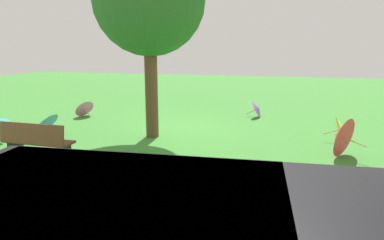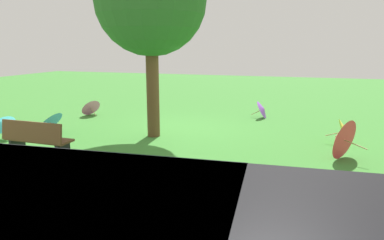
{
  "view_description": "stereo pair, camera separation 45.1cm",
  "coord_description": "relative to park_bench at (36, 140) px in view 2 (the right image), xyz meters",
  "views": [
    {
      "loc": [
        -3.06,
        9.56,
        2.52
      ],
      "look_at": [
        -0.88,
        1.01,
        0.6
      ],
      "focal_mm": 32.09,
      "sensor_mm": 36.0,
      "label": 1
    },
    {
      "loc": [
        -3.5,
        9.44,
        2.52
      ],
      "look_at": [
        -0.88,
        1.01,
        0.6
      ],
      "focal_mm": 32.09,
      "sensor_mm": 36.0,
      "label": 2
    }
  ],
  "objects": [
    {
      "name": "ground",
      "position": [
        -2.02,
        -3.41,
        -0.47
      ],
      "size": [
        40.0,
        40.0,
        0.0
      ],
      "primitive_type": "plane",
      "color": "#387A2D"
    },
    {
      "name": "park_bench",
      "position": [
        0.0,
        0.0,
        0.0
      ],
      "size": [
        1.61,
        0.53,
        0.9
      ],
      "color": "brown",
      "rests_on": "ground"
    },
    {
      "name": "shade_tree",
      "position": [
        -1.67,
        -2.69,
        3.21
      ],
      "size": [
        2.95,
        2.95,
        5.18
      ],
      "color": "brown",
      "rests_on": "ground"
    },
    {
      "name": "parasol_blue_0",
      "position": [
        1.28,
        -1.94,
        -0.07
      ],
      "size": [
        0.77,
        0.84,
        0.74
      ],
      "color": "tan",
      "rests_on": "ground"
    },
    {
      "name": "parasol_teal_0",
      "position": [
        2.18,
        -1.12,
        -0.02
      ],
      "size": [
        0.8,
        0.77,
        0.7
      ],
      "color": "tan",
      "rests_on": "ground"
    },
    {
      "name": "parasol_purple_0",
      "position": [
        -4.38,
        -6.11,
        -0.15
      ],
      "size": [
        0.63,
        0.68,
        0.63
      ],
      "color": "tan",
      "rests_on": "ground"
    },
    {
      "name": "parasol_pink_1",
      "position": [
        1.74,
        -4.71,
        -0.14
      ],
      "size": [
        0.79,
        0.87,
        0.65
      ],
      "color": "tan",
      "rests_on": "ground"
    },
    {
      "name": "parasol_teal_2",
      "position": [
        -4.27,
        0.66,
        -0.16
      ],
      "size": [
        0.79,
        0.71,
        0.6
      ],
      "color": "tan",
      "rests_on": "ground"
    },
    {
      "name": "parasol_yellow_1",
      "position": [
        -6.76,
        -3.36,
        -0.12
      ],
      "size": [
        0.64,
        0.7,
        0.7
      ],
      "color": "tan",
      "rests_on": "ground"
    },
    {
      "name": "parasol_red_1",
      "position": [
        -6.5,
        -2.09,
        0.01
      ],
      "size": [
        0.94,
        0.99,
        0.96
      ],
      "color": "tan",
      "rests_on": "ground"
    }
  ]
}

